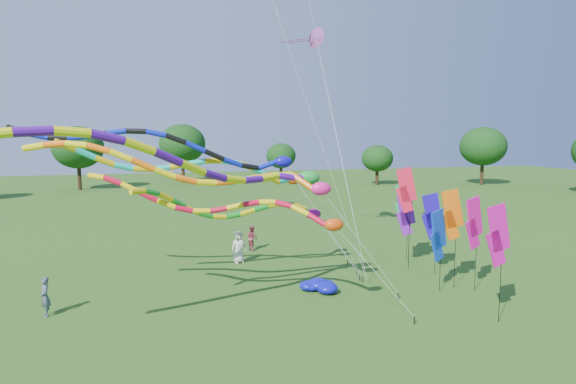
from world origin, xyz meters
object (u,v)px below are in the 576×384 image
object	(u,v)px
tube_kite_orange	(218,174)
person_c	(252,238)
tube_kite_red	(243,208)
person_a	(239,247)
blue_nylon_heap	(316,286)
person_b	(45,297)

from	to	relation	value
tube_kite_orange	person_c	world-z (taller)	tube_kite_orange
tube_kite_red	person_a	world-z (taller)	tube_kite_red
person_a	person_c	world-z (taller)	person_a
person_a	tube_kite_orange	bearing A→B (deg)	-120.13
tube_kite_red	blue_nylon_heap	bearing A→B (deg)	51.03
person_b	person_c	world-z (taller)	person_b
tube_kite_orange	person_c	distance (m)	11.57
tube_kite_red	person_a	distance (m)	9.02
tube_kite_red	tube_kite_orange	bearing A→B (deg)	146.30
blue_nylon_heap	person_b	bearing A→B (deg)	179.61
person_b	person_c	distance (m)	13.62
tube_kite_red	blue_nylon_heap	distance (m)	6.04
person_a	person_b	world-z (taller)	person_a
tube_kite_red	person_b	size ratio (longest dim) A/B	7.32
person_c	blue_nylon_heap	bearing A→B (deg)	164.10
person_b	tube_kite_orange	bearing A→B (deg)	61.37
blue_nylon_heap	person_c	size ratio (longest dim) A/B	1.14
tube_kite_orange	person_a	size ratio (longest dim) A/B	8.03
person_b	person_c	xyz separation A→B (m)	(10.31, 8.89, -0.01)
tube_kite_red	blue_nylon_heap	size ratio (longest dim) A/B	6.53
person_c	tube_kite_red	bearing A→B (deg)	143.10
blue_nylon_heap	person_b	xyz separation A→B (m)	(-11.55, 0.08, 0.54)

